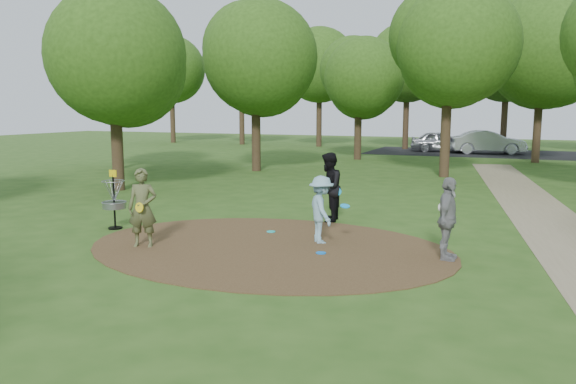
% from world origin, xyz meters
% --- Properties ---
extents(ground, '(100.00, 100.00, 0.00)m').
position_xyz_m(ground, '(0.00, 0.00, 0.00)').
color(ground, '#2D5119').
rests_on(ground, ground).
extents(dirt_clearing, '(8.40, 8.40, 0.02)m').
position_xyz_m(dirt_clearing, '(0.00, 0.00, 0.01)').
color(dirt_clearing, '#47301C').
rests_on(dirt_clearing, ground).
extents(parking_lot, '(14.00, 8.00, 0.01)m').
position_xyz_m(parking_lot, '(2.00, 30.00, 0.00)').
color(parking_lot, black).
rests_on(parking_lot, ground).
extents(player_observer_with_disc, '(0.76, 0.63, 1.79)m').
position_xyz_m(player_observer_with_disc, '(-2.61, -1.02, 0.89)').
color(player_observer_with_disc, '#545A34').
rests_on(player_observer_with_disc, ground).
extents(player_throwing_with_disc, '(1.27, 1.17, 1.58)m').
position_xyz_m(player_throwing_with_disc, '(0.97, 0.87, 0.79)').
color(player_throwing_with_disc, '#87B6CA').
rests_on(player_throwing_with_disc, ground).
extents(player_walking_with_disc, '(0.88, 1.04, 1.91)m').
position_xyz_m(player_walking_with_disc, '(0.32, 3.33, 0.96)').
color(player_walking_with_disc, black).
rests_on(player_walking_with_disc, ground).
extents(player_waiting_with_disc, '(0.48, 1.04, 1.73)m').
position_xyz_m(player_waiting_with_disc, '(3.84, 0.45, 0.86)').
color(player_waiting_with_disc, gray).
rests_on(player_waiting_with_disc, ground).
extents(disc_ground_cyan, '(0.22, 0.22, 0.02)m').
position_xyz_m(disc_ground_cyan, '(-0.55, 1.42, 0.03)').
color(disc_ground_cyan, '#19CDCF').
rests_on(disc_ground_cyan, dirt_clearing).
extents(disc_ground_blue, '(0.22, 0.22, 0.02)m').
position_xyz_m(disc_ground_blue, '(1.30, -0.09, 0.03)').
color(disc_ground_blue, blue).
rests_on(disc_ground_blue, dirt_clearing).
extents(car_left, '(4.60, 2.61, 1.47)m').
position_xyz_m(car_left, '(-0.08, 30.25, 0.74)').
color(car_left, '#B3B3BB').
rests_on(car_left, ground).
extents(car_right, '(5.10, 2.71, 1.60)m').
position_xyz_m(car_right, '(3.12, 29.45, 0.80)').
color(car_right, '#B8BBC1').
rests_on(car_right, ground).
extents(disc_golf_basket, '(0.63, 0.63, 1.54)m').
position_xyz_m(disc_golf_basket, '(-4.50, 0.30, 0.87)').
color(disc_golf_basket, black).
rests_on(disc_golf_basket, ground).
extents(tree_ring, '(37.05, 46.21, 9.57)m').
position_xyz_m(tree_ring, '(2.13, 9.15, 5.21)').
color(tree_ring, '#332316').
rests_on(tree_ring, ground).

